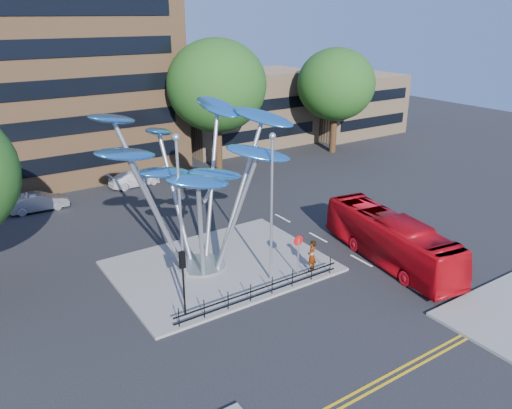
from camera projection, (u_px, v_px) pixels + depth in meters
ground at (297, 309)px, 25.26m from camera, size 120.00×120.00×0.00m
traffic_island at (221, 266)px, 29.38m from camera, size 12.00×9.00×0.15m
double_yellow_near at (386, 376)px, 20.60m from camera, size 40.00×0.12×0.01m
double_yellow_far at (392, 380)px, 20.36m from camera, size 40.00×0.12×0.01m
brick_tower at (9, 0)px, 41.62m from camera, size 25.00×15.00×30.00m
low_building_near at (245, 109)px, 55.39m from camera, size 15.00×8.00×8.00m
low_building_far at (350, 104)px, 61.24m from camera, size 12.00×8.00×7.00m
tree_right at (217, 86)px, 43.59m from camera, size 8.80×8.80×12.11m
tree_far at (336, 85)px, 51.15m from camera, size 8.00×8.00×10.81m
leaf_sculpture at (194, 154)px, 26.91m from camera, size 12.72×9.54×9.51m
street_lamp_left at (180, 208)px, 23.73m from camera, size 0.36×0.36×8.80m
street_lamp_right at (272, 196)px, 26.01m from camera, size 0.36×0.36×8.30m
traffic_light_island at (183, 270)px, 23.68m from camera, size 0.28×0.18×3.42m
no_entry_sign_island at (298, 249)px, 27.59m from camera, size 0.60×0.10×2.45m
pedestrian_railing_front at (262, 291)px, 25.87m from camera, size 10.00×0.06×1.00m
red_bus at (391, 239)px, 29.64m from camera, size 3.94×10.55×2.87m
pedestrian at (312, 256)px, 28.35m from camera, size 0.82×0.69×1.90m
parked_car_mid at (39, 202)px, 37.57m from camera, size 4.30×1.68×1.39m
parked_car_right at (134, 179)px, 43.00m from camera, size 4.55×2.07×1.29m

